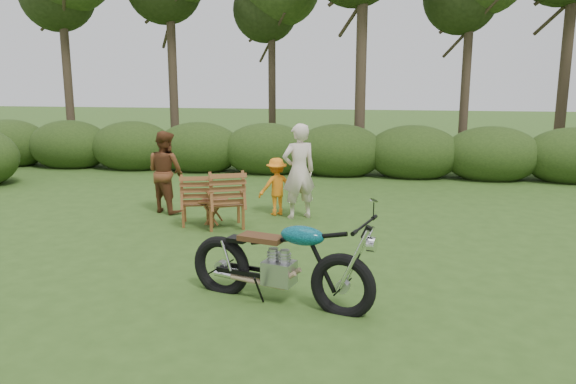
% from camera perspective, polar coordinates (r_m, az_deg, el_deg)
% --- Properties ---
extents(ground, '(80.00, 80.00, 0.00)m').
position_cam_1_polar(ground, '(6.89, -1.37, -10.93)').
color(ground, '#2E4B19').
rests_on(ground, ground).
extents(tree_line, '(22.52, 11.62, 8.14)m').
position_cam_1_polar(tree_line, '(16.03, 7.47, 15.73)').
color(tree_line, '#3C3021').
rests_on(tree_line, ground).
extents(motorcycle, '(2.39, 1.42, 1.28)m').
position_cam_1_polar(motorcycle, '(6.86, -0.90, -11.04)').
color(motorcycle, '#0B8699').
rests_on(motorcycle, ground).
extents(lawn_chair_right, '(0.95, 0.95, 1.04)m').
position_cam_1_polar(lawn_chair_right, '(10.13, -6.37, -3.56)').
color(lawn_chair_right, brown).
rests_on(lawn_chair_right, ground).
extents(lawn_chair_left, '(0.81, 0.81, 0.95)m').
position_cam_1_polar(lawn_chair_left, '(10.39, -9.06, -3.24)').
color(lawn_chair_left, brown).
rests_on(lawn_chair_left, ground).
extents(side_table, '(0.48, 0.41, 0.49)m').
position_cam_1_polar(side_table, '(10.13, -7.58, -2.16)').
color(side_table, brown).
rests_on(side_table, ground).
extents(cup, '(0.14, 0.14, 0.09)m').
position_cam_1_polar(cup, '(10.08, -7.83, -0.56)').
color(cup, beige).
rests_on(cup, side_table).
extents(adult_a, '(0.78, 0.70, 1.80)m').
position_cam_1_polar(adult_a, '(10.73, 1.09, -2.62)').
color(adult_a, beige).
rests_on(adult_a, ground).
extents(adult_b, '(0.97, 0.90, 1.61)m').
position_cam_1_polar(adult_b, '(11.45, -12.16, -1.97)').
color(adult_b, brown).
rests_on(adult_b, ground).
extents(child, '(0.83, 0.74, 1.12)m').
position_cam_1_polar(child, '(10.97, -1.16, -2.30)').
color(child, orange).
rests_on(child, ground).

